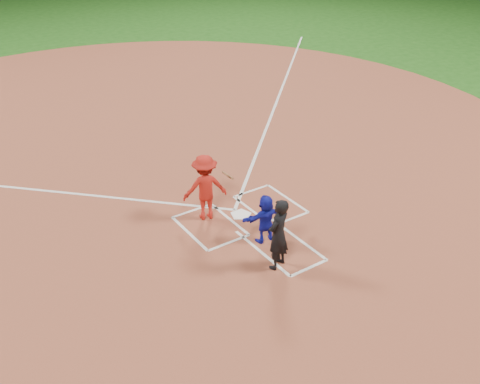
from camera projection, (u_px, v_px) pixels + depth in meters
ground at (241, 215)px, 14.34m from camera, size 120.00×120.00×0.00m
home_plate_dirt at (145, 140)px, 18.67m from camera, size 28.00×28.00×0.01m
home_plate at (241, 215)px, 14.33m from camera, size 0.60×0.60×0.02m
catcher at (266, 219)px, 13.00m from camera, size 1.19×0.46×1.26m
umpire at (278, 234)px, 11.96m from camera, size 0.75×0.63×1.76m
chalk_markings at (154, 146)px, 18.15m from camera, size 28.35×17.32×0.01m
batter_at_plate at (205, 187)px, 13.80m from camera, size 1.40×1.06×1.80m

